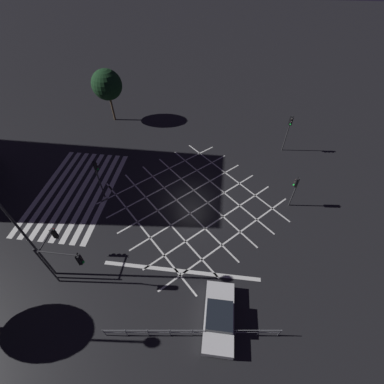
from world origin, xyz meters
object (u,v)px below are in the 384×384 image
object	(u,v)px
traffic_light_nw_main	(289,127)
waiting_car	(219,317)
street_tree_far	(107,85)
traffic_light_se_main	(51,245)
traffic_light_median_north	(295,186)
traffic_light_se_cross	(64,261)
traffic_light_median_south	(97,173)
street_lamp_west	(9,216)

from	to	relation	value
traffic_light_nw_main	waiting_car	distance (m)	20.27
street_tree_far	waiting_car	world-z (taller)	street_tree_far
traffic_light_se_main	traffic_light_median_north	distance (m)	19.44
traffic_light_nw_main	street_tree_far	xyz separation A→B (m)	(-4.29, -21.16, 1.60)
traffic_light_median_north	street_tree_far	size ratio (longest dim) A/B	0.52
waiting_car	traffic_light_median_north	bearing A→B (deg)	-28.73
traffic_light_median_north	waiting_car	xyz separation A→B (m)	(10.69, -5.86, -1.82)
traffic_light_se_cross	waiting_car	distance (m)	10.40
traffic_light_median_south	traffic_light_se_main	bearing A→B (deg)	-96.34
traffic_light_se_cross	street_tree_far	xyz separation A→B (m)	(-22.10, -4.79, 1.47)
street_lamp_west	traffic_light_se_cross	bearing A→B (deg)	75.56
traffic_light_nw_main	traffic_light_se_cross	distance (m)	24.19
traffic_light_median_south	street_lamp_west	world-z (taller)	street_lamp_west
traffic_light_median_north	traffic_light_nw_main	bearing A→B (deg)	-93.49
street_tree_far	waiting_car	bearing A→B (deg)	32.31
traffic_light_median_north	traffic_light_median_south	distance (m)	16.98
street_tree_far	traffic_light_se_main	bearing A→B (deg)	8.05
traffic_light_se_main	street_lamp_west	world-z (taller)	street_lamp_west
traffic_light_nw_main	traffic_light_median_north	size ratio (longest dim) A/B	1.27
traffic_light_se_cross	street_lamp_west	distance (m)	4.13
traffic_light_nw_main	street_tree_far	world-z (taller)	street_tree_far
traffic_light_se_cross	traffic_light_median_south	size ratio (longest dim) A/B	1.00
traffic_light_median_south	street_tree_far	size ratio (longest dim) A/B	0.67
street_tree_far	street_lamp_west	bearing A→B (deg)	7.19
traffic_light_median_north	traffic_light_se_cross	bearing A→B (deg)	30.67
traffic_light_se_main	traffic_light_se_cross	xyz separation A→B (m)	(1.39, 1.86, 0.68)
street_lamp_west	street_tree_far	size ratio (longest dim) A/B	1.43
traffic_light_median_south	waiting_car	world-z (taller)	traffic_light_median_south
traffic_light_se_main	traffic_light_median_north	size ratio (longest dim) A/B	1.01
traffic_light_se_main	traffic_light_nw_main	distance (m)	24.54
traffic_light_se_main	traffic_light_median_north	xyz separation A→B (m)	(-8.01, 17.72, -0.08)
street_lamp_west	traffic_light_median_north	bearing A→B (deg)	116.33
traffic_light_se_main	street_lamp_west	size ratio (longest dim) A/B	0.37
traffic_light_median_south	street_tree_far	distance (m)	14.27
traffic_light_se_cross	traffic_light_median_north	xyz separation A→B (m)	(-9.40, 15.85, -0.76)
traffic_light_nw_main	traffic_light_median_south	size ratio (longest dim) A/B	0.99
traffic_light_se_cross	traffic_light_median_north	distance (m)	18.45
traffic_light_nw_main	traffic_light_median_north	xyz separation A→B (m)	(8.40, -0.51, -0.63)
traffic_light_median_north	street_tree_far	distance (m)	24.34
street_lamp_west	street_tree_far	distance (m)	21.84
traffic_light_se_main	traffic_light_median_south	size ratio (longest dim) A/B	0.79
traffic_light_median_north	waiting_car	world-z (taller)	traffic_light_median_north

